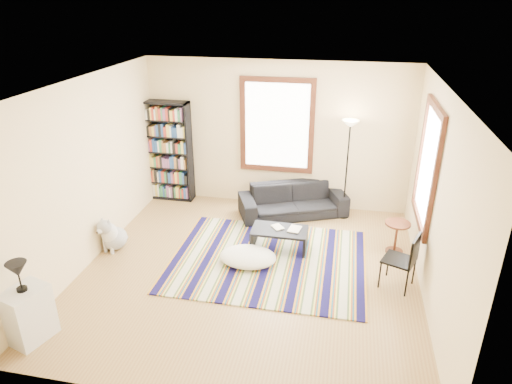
% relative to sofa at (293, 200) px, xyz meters
% --- Properties ---
extents(floor, '(5.00, 5.00, 0.10)m').
position_rel_sofa_xyz_m(floor, '(-0.40, -2.05, -0.34)').
color(floor, '#9E7F48').
rests_on(floor, ground).
extents(ceiling, '(5.00, 5.00, 0.10)m').
position_rel_sofa_xyz_m(ceiling, '(-0.40, -2.05, 2.56)').
color(ceiling, white).
rests_on(ceiling, floor).
extents(wall_back, '(5.00, 0.10, 2.80)m').
position_rel_sofa_xyz_m(wall_back, '(-0.40, 0.50, 1.11)').
color(wall_back, beige).
rests_on(wall_back, floor).
extents(wall_front, '(5.00, 0.10, 2.80)m').
position_rel_sofa_xyz_m(wall_front, '(-0.40, -4.60, 1.11)').
color(wall_front, beige).
rests_on(wall_front, floor).
extents(wall_left, '(0.10, 5.00, 2.80)m').
position_rel_sofa_xyz_m(wall_left, '(-2.95, -2.05, 1.11)').
color(wall_left, beige).
rests_on(wall_left, floor).
extents(wall_right, '(0.10, 5.00, 2.80)m').
position_rel_sofa_xyz_m(wall_right, '(2.15, -2.05, 1.11)').
color(wall_right, beige).
rests_on(wall_right, floor).
extents(window_back, '(1.20, 0.06, 1.60)m').
position_rel_sofa_xyz_m(window_back, '(-0.40, 0.42, 1.31)').
color(window_back, white).
rests_on(window_back, wall_back).
extents(window_right, '(0.06, 1.20, 1.60)m').
position_rel_sofa_xyz_m(window_right, '(2.07, -1.25, 1.31)').
color(window_right, white).
rests_on(window_right, wall_right).
extents(rug, '(3.03, 2.42, 0.02)m').
position_rel_sofa_xyz_m(rug, '(-0.17, -1.71, -0.28)').
color(rug, '#0E0B3A').
rests_on(rug, floor).
extents(sofa, '(1.50, 2.13, 0.58)m').
position_rel_sofa_xyz_m(sofa, '(0.00, 0.00, 0.00)').
color(sofa, black).
rests_on(sofa, floor).
extents(bookshelf, '(0.90, 0.30, 2.00)m').
position_rel_sofa_xyz_m(bookshelf, '(-2.52, 0.27, 0.71)').
color(bookshelf, black).
rests_on(bookshelf, floor).
extents(coffee_table, '(1.03, 0.82, 0.36)m').
position_rel_sofa_xyz_m(coffee_table, '(-0.06, -1.31, -0.11)').
color(coffee_table, black).
rests_on(coffee_table, floor).
extents(book_a, '(0.26, 0.25, 0.02)m').
position_rel_sofa_xyz_m(book_a, '(-0.16, -1.31, 0.08)').
color(book_a, beige).
rests_on(book_a, coffee_table).
extents(book_b, '(0.23, 0.28, 0.02)m').
position_rel_sofa_xyz_m(book_b, '(0.09, -1.26, 0.08)').
color(book_b, beige).
rests_on(book_b, coffee_table).
extents(floor_cushion, '(1.07, 0.94, 0.22)m').
position_rel_sofa_xyz_m(floor_cushion, '(-0.47, -1.83, -0.18)').
color(floor_cushion, silver).
rests_on(floor_cushion, floor).
extents(floor_lamp, '(0.30, 0.30, 1.86)m').
position_rel_sofa_xyz_m(floor_lamp, '(0.94, 0.10, 0.64)').
color(floor_lamp, black).
rests_on(floor_lamp, floor).
extents(side_table, '(0.48, 0.48, 0.54)m').
position_rel_sofa_xyz_m(side_table, '(1.80, -1.05, -0.02)').
color(side_table, '#4A1D12').
rests_on(side_table, floor).
extents(folding_chair, '(0.54, 0.53, 0.86)m').
position_rel_sofa_xyz_m(folding_chair, '(1.75, -2.00, 0.14)').
color(folding_chair, black).
rests_on(folding_chair, floor).
extents(white_cabinet, '(0.51, 0.59, 0.70)m').
position_rel_sofa_xyz_m(white_cabinet, '(-2.70, -4.00, 0.06)').
color(white_cabinet, silver).
rests_on(white_cabinet, floor).
extents(table_lamp, '(0.27, 0.27, 0.38)m').
position_rel_sofa_xyz_m(table_lamp, '(-2.70, -4.00, 0.60)').
color(table_lamp, black).
rests_on(table_lamp, white_cabinet).
extents(dog, '(0.55, 0.67, 0.59)m').
position_rel_sofa_xyz_m(dog, '(-2.72, -1.82, 0.01)').
color(dog, silver).
rests_on(dog, floor).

